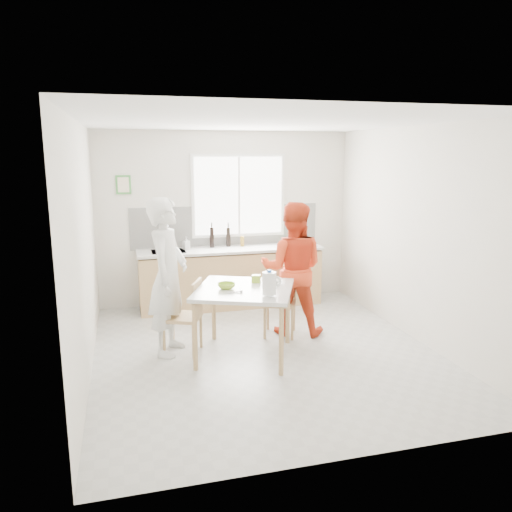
{
  "coord_description": "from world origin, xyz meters",
  "views": [
    {
      "loc": [
        -1.57,
        -5.46,
        2.36
      ],
      "look_at": [
        -0.06,
        0.2,
        1.15
      ],
      "focal_mm": 35.0,
      "sensor_mm": 36.0,
      "label": 1
    }
  ],
  "objects_px": {
    "wine_bottle_a": "(212,237)",
    "bowl_white": "(272,281)",
    "person_red": "(292,269)",
    "dining_table": "(244,295)",
    "milk_jug": "(270,283)",
    "wine_bottle_b": "(228,237)",
    "chair_far": "(280,297)",
    "person_white": "(168,277)",
    "bowl_green": "(226,286)",
    "chair_left": "(188,313)"
  },
  "relations": [
    {
      "from": "chair_far",
      "to": "milk_jug",
      "type": "height_order",
      "value": "milk_jug"
    },
    {
      "from": "chair_left",
      "to": "milk_jug",
      "type": "relative_size",
      "value": 3.31
    },
    {
      "from": "wine_bottle_b",
      "to": "chair_far",
      "type": "bearing_deg",
      "value": -76.38
    },
    {
      "from": "dining_table",
      "to": "person_white",
      "type": "bearing_deg",
      "value": 157.36
    },
    {
      "from": "chair_far",
      "to": "wine_bottle_a",
      "type": "relative_size",
      "value": 2.81
    },
    {
      "from": "person_white",
      "to": "bowl_green",
      "type": "height_order",
      "value": "person_white"
    },
    {
      "from": "wine_bottle_b",
      "to": "dining_table",
      "type": "bearing_deg",
      "value": -97.0
    },
    {
      "from": "bowl_white",
      "to": "person_red",
      "type": "bearing_deg",
      "value": 49.1
    },
    {
      "from": "person_white",
      "to": "bowl_green",
      "type": "xyz_separation_m",
      "value": [
        0.64,
        -0.32,
        -0.07
      ]
    },
    {
      "from": "person_white",
      "to": "wine_bottle_a",
      "type": "distance_m",
      "value": 1.97
    },
    {
      "from": "person_white",
      "to": "bowl_white",
      "type": "height_order",
      "value": "person_white"
    },
    {
      "from": "bowl_white",
      "to": "wine_bottle_b",
      "type": "distance_m",
      "value": 2.06
    },
    {
      "from": "chair_far",
      "to": "milk_jug",
      "type": "bearing_deg",
      "value": -91.37
    },
    {
      "from": "person_red",
      "to": "bowl_green",
      "type": "height_order",
      "value": "person_red"
    },
    {
      "from": "dining_table",
      "to": "person_red",
      "type": "distance_m",
      "value": 1.0
    },
    {
      "from": "person_red",
      "to": "milk_jug",
      "type": "distance_m",
      "value": 1.16
    },
    {
      "from": "person_red",
      "to": "wine_bottle_a",
      "type": "xyz_separation_m",
      "value": [
        -0.79,
        1.53,
        0.2
      ]
    },
    {
      "from": "wine_bottle_a",
      "to": "bowl_green",
      "type": "bearing_deg",
      "value": -95.51
    },
    {
      "from": "person_white",
      "to": "wine_bottle_a",
      "type": "height_order",
      "value": "person_white"
    },
    {
      "from": "chair_left",
      "to": "person_red",
      "type": "relative_size",
      "value": 0.51
    },
    {
      "from": "dining_table",
      "to": "wine_bottle_a",
      "type": "bearing_deg",
      "value": 90.04
    },
    {
      "from": "milk_jug",
      "to": "wine_bottle_b",
      "type": "distance_m",
      "value": 2.54
    },
    {
      "from": "chair_left",
      "to": "wine_bottle_a",
      "type": "xyz_separation_m",
      "value": [
        0.63,
        1.87,
        0.59
      ]
    },
    {
      "from": "person_red",
      "to": "bowl_white",
      "type": "xyz_separation_m",
      "value": [
        -0.42,
        -0.48,
        -0.02
      ]
    },
    {
      "from": "dining_table",
      "to": "chair_far",
      "type": "height_order",
      "value": "chair_far"
    },
    {
      "from": "person_white",
      "to": "milk_jug",
      "type": "relative_size",
      "value": 6.91
    },
    {
      "from": "chair_far",
      "to": "bowl_white",
      "type": "height_order",
      "value": "chair_far"
    },
    {
      "from": "chair_left",
      "to": "bowl_white",
      "type": "relative_size",
      "value": 3.95
    },
    {
      "from": "wine_bottle_b",
      "to": "person_white",
      "type": "bearing_deg",
      "value": -121.4
    },
    {
      "from": "chair_left",
      "to": "person_white",
      "type": "distance_m",
      "value": 0.5
    },
    {
      "from": "chair_far",
      "to": "wine_bottle_b",
      "type": "bearing_deg",
      "value": 126.26
    },
    {
      "from": "chair_left",
      "to": "chair_far",
      "type": "bearing_deg",
      "value": 128.39
    },
    {
      "from": "bowl_white",
      "to": "wine_bottle_a",
      "type": "height_order",
      "value": "wine_bottle_a"
    },
    {
      "from": "chair_left",
      "to": "person_red",
      "type": "height_order",
      "value": "person_red"
    },
    {
      "from": "person_white",
      "to": "person_red",
      "type": "xyz_separation_m",
      "value": [
        1.63,
        0.25,
        -0.06
      ]
    },
    {
      "from": "dining_table",
      "to": "wine_bottle_a",
      "type": "distance_m",
      "value": 2.15
    },
    {
      "from": "chair_far",
      "to": "wine_bottle_a",
      "type": "distance_m",
      "value": 1.74
    },
    {
      "from": "chair_far",
      "to": "bowl_green",
      "type": "height_order",
      "value": "chair_far"
    },
    {
      "from": "bowl_white",
      "to": "wine_bottle_b",
      "type": "xyz_separation_m",
      "value": [
        -0.11,
        2.04,
        0.21
      ]
    },
    {
      "from": "chair_left",
      "to": "person_white",
      "type": "xyz_separation_m",
      "value": [
        -0.21,
        0.09,
        0.44
      ]
    },
    {
      "from": "bowl_green",
      "to": "person_white",
      "type": "bearing_deg",
      "value": 153.33
    },
    {
      "from": "dining_table",
      "to": "chair_left",
      "type": "distance_m",
      "value": 0.73
    },
    {
      "from": "dining_table",
      "to": "wine_bottle_a",
      "type": "height_order",
      "value": "wine_bottle_a"
    },
    {
      "from": "bowl_white",
      "to": "wine_bottle_a",
      "type": "distance_m",
      "value": 2.06
    },
    {
      "from": "person_white",
      "to": "person_red",
      "type": "relative_size",
      "value": 1.07
    },
    {
      "from": "bowl_white",
      "to": "person_white",
      "type": "bearing_deg",
      "value": 169.04
    },
    {
      "from": "person_red",
      "to": "bowl_green",
      "type": "xyz_separation_m",
      "value": [
        -1.0,
        -0.57,
        -0.01
      ]
    },
    {
      "from": "chair_far",
      "to": "wine_bottle_b",
      "type": "distance_m",
      "value": 1.68
    },
    {
      "from": "wine_bottle_a",
      "to": "bowl_white",
      "type": "bearing_deg",
      "value": -79.46
    },
    {
      "from": "dining_table",
      "to": "bowl_white",
      "type": "bearing_deg",
      "value": 17.17
    }
  ]
}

